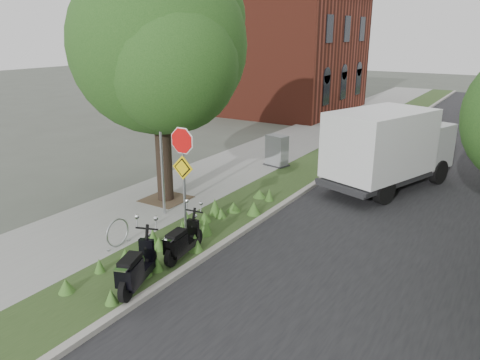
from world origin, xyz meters
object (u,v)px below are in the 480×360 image
object	(u,v)px
sign_assembly	(183,162)
scooter_near	(180,245)
box_truck	(389,145)
utility_cabinet	(277,151)
scooter_far	(134,273)

from	to	relation	value
sign_assembly	scooter_near	distance (m)	2.10
box_truck	utility_cabinet	size ratio (longest dim) A/B	4.57
sign_assembly	scooter_near	xyz separation A→B (m)	(0.54, -0.89, -1.82)
box_truck	utility_cabinet	distance (m)	4.66
scooter_far	scooter_near	bearing A→B (deg)	93.07
sign_assembly	scooter_near	world-z (taller)	sign_assembly
sign_assembly	scooter_near	bearing A→B (deg)	-58.61
box_truck	scooter_near	bearing A→B (deg)	-107.16
box_truck	utility_cabinet	xyz separation A→B (m)	(-4.58, 0.20, -0.88)
sign_assembly	utility_cabinet	bearing A→B (deg)	100.12
sign_assembly	box_truck	size ratio (longest dim) A/B	0.55
sign_assembly	scooter_far	xyz separation A→B (m)	(0.63, -2.55, -1.78)
sign_assembly	utility_cabinet	distance (m)	8.13
scooter_far	box_truck	world-z (taller)	box_truck
sign_assembly	scooter_far	size ratio (longest dim) A/B	1.84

